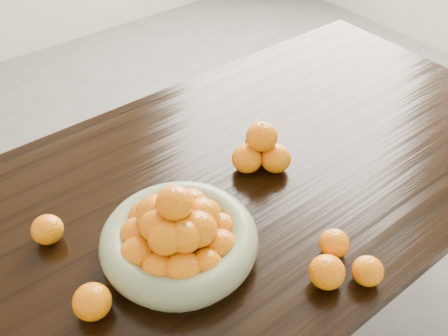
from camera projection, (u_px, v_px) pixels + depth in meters
ground at (228, 329)px, 1.85m from camera, size 5.00×5.00×0.00m
dining_table at (229, 204)px, 1.41m from camera, size 2.00×1.00×0.75m
fruit_bowl at (178, 235)px, 1.13m from camera, size 0.36×0.36×0.20m
orange_pyramid at (261, 149)px, 1.37m from camera, size 0.16×0.16×0.14m
loose_orange_1 at (327, 272)px, 1.08m from camera, size 0.08×0.08×0.07m
loose_orange_2 at (334, 243)px, 1.15m from camera, size 0.07×0.07×0.07m
loose_orange_3 at (47, 229)px, 1.18m from camera, size 0.08×0.08×0.07m
loose_orange_4 at (368, 271)px, 1.09m from camera, size 0.07×0.07×0.07m
loose_orange_5 at (92, 302)px, 1.02m from camera, size 0.08×0.08×0.08m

